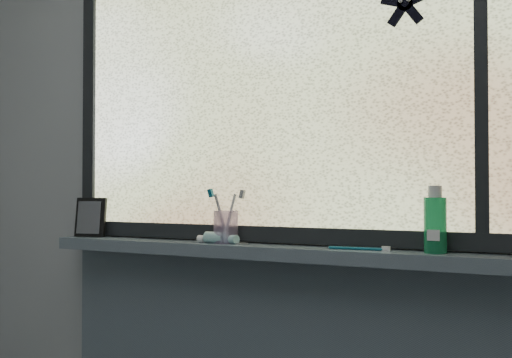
% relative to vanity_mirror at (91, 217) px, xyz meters
% --- Properties ---
extents(wall_back, '(3.00, 0.01, 2.50)m').
position_rel_vanity_mirror_xyz_m(wall_back, '(0.73, 0.07, 0.16)').
color(wall_back, '#9EA3A8').
rests_on(wall_back, ground).
extents(windowsill, '(1.62, 0.14, 0.04)m').
position_rel_vanity_mirror_xyz_m(windowsill, '(0.73, -0.00, -0.09)').
color(windowsill, '#505E6B').
rests_on(windowsill, wall_back).
extents(window_pane, '(1.50, 0.01, 1.00)m').
position_rel_vanity_mirror_xyz_m(window_pane, '(0.73, 0.05, 0.44)').
color(window_pane, silver).
rests_on(window_pane, wall_back).
extents(frame_bottom, '(1.60, 0.03, 0.05)m').
position_rel_vanity_mirror_xyz_m(frame_bottom, '(0.73, 0.04, -0.04)').
color(frame_bottom, black).
rests_on(frame_bottom, windowsill).
extents(frame_left, '(0.05, 0.03, 1.10)m').
position_rel_vanity_mirror_xyz_m(frame_left, '(-0.05, 0.04, 0.44)').
color(frame_left, black).
rests_on(frame_left, wall_back).
extents(frame_mullion, '(0.03, 0.03, 1.00)m').
position_rel_vanity_mirror_xyz_m(frame_mullion, '(1.33, 0.04, 0.44)').
color(frame_mullion, black).
rests_on(frame_mullion, wall_back).
extents(starfish_sticker, '(0.15, 0.02, 0.15)m').
position_rel_vanity_mirror_xyz_m(starfish_sticker, '(1.13, 0.04, 0.63)').
color(starfish_sticker, black).
rests_on(starfish_sticker, window_pane).
extents(vanity_mirror, '(0.12, 0.08, 0.14)m').
position_rel_vanity_mirror_xyz_m(vanity_mirror, '(0.00, 0.00, 0.00)').
color(vanity_mirror, black).
rests_on(vanity_mirror, windowsill).
extents(toothpaste_tube, '(0.21, 0.07, 0.04)m').
position_rel_vanity_mirror_xyz_m(toothpaste_tube, '(0.56, -0.02, -0.05)').
color(toothpaste_tube, white).
rests_on(toothpaste_tube, windowsill).
extents(toothbrush_cup, '(0.09, 0.09, 0.10)m').
position_rel_vanity_mirror_xyz_m(toothbrush_cup, '(0.56, 0.00, -0.02)').
color(toothbrush_cup, '#C2A1D5').
rests_on(toothbrush_cup, windowsill).
extents(toothbrush_lying, '(0.19, 0.03, 0.01)m').
position_rel_vanity_mirror_xyz_m(toothbrush_lying, '(1.00, -0.02, -0.06)').
color(toothbrush_lying, '#0C576F').
rests_on(toothbrush_lying, windowsill).
extents(mouthwash_bottle, '(0.07, 0.07, 0.15)m').
position_rel_vanity_mirror_xyz_m(mouthwash_bottle, '(1.21, -0.00, 0.02)').
color(mouthwash_bottle, '#1E9D5D').
rests_on(mouthwash_bottle, windowsill).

